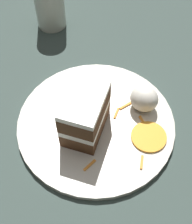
# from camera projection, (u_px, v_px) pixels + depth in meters

# --- Properties ---
(ground_plane) EXTENTS (6.00, 6.00, 0.00)m
(ground_plane) POSITION_uv_depth(u_px,v_px,m) (62.00, 136.00, 0.59)
(ground_plane) COLOR #4C4742
(ground_plane) RESTS_ON ground
(dining_table) EXTENTS (1.21, 1.15, 0.04)m
(dining_table) POSITION_uv_depth(u_px,v_px,m) (61.00, 132.00, 0.57)
(dining_table) COLOR #384742
(dining_table) RESTS_ON ground
(plate) EXTENTS (0.28, 0.28, 0.01)m
(plate) POSITION_uv_depth(u_px,v_px,m) (96.00, 124.00, 0.55)
(plate) COLOR silver
(plate) RESTS_ON dining_table
(cake_slice) EXTENTS (0.08, 0.11, 0.09)m
(cake_slice) POSITION_uv_depth(u_px,v_px,m) (85.00, 114.00, 0.51)
(cake_slice) COLOR #4C2D19
(cake_slice) RESTS_ON plate
(cream_dollop) EXTENTS (0.05, 0.05, 0.05)m
(cream_dollop) POSITION_uv_depth(u_px,v_px,m) (144.00, 99.00, 0.55)
(cream_dollop) COLOR white
(cream_dollop) RESTS_ON plate
(orange_garnish) EXTENTS (0.06, 0.06, 0.00)m
(orange_garnish) POSITION_uv_depth(u_px,v_px,m) (149.00, 137.00, 0.53)
(orange_garnish) COLOR orange
(orange_garnish) RESTS_ON plate
(carrot_shreds_scatter) EXTENTS (0.10, 0.16, 0.00)m
(carrot_shreds_scatter) POSITION_uv_depth(u_px,v_px,m) (122.00, 132.00, 0.54)
(carrot_shreds_scatter) COLOR orange
(carrot_shreds_scatter) RESTS_ON plate
(drinking_glass) EXTENTS (0.06, 0.06, 0.12)m
(drinking_glass) POSITION_uv_depth(u_px,v_px,m) (50.00, 6.00, 0.68)
(drinking_glass) COLOR beige
(drinking_glass) RESTS_ON dining_table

